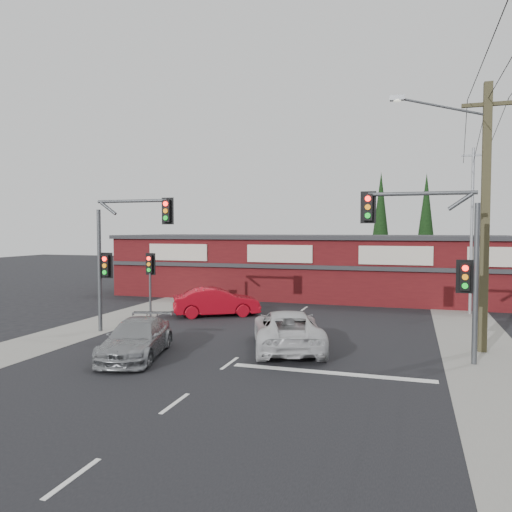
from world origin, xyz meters
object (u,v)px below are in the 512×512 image
(silver_suv, at_px, (136,339))
(shop_building, at_px, (308,265))
(red_sedan, at_px, (216,302))
(white_suv, at_px, (287,330))
(utility_pole, at_px, (481,208))

(silver_suv, height_order, shop_building, shop_building)
(silver_suv, relative_size, red_sedan, 1.01)
(silver_suv, distance_m, shop_building, 18.78)
(white_suv, height_order, red_sedan, red_sedan)
(silver_suv, relative_size, shop_building, 0.17)
(red_sedan, bearing_deg, white_suv, -167.69)
(shop_building, height_order, utility_pole, utility_pole)
(red_sedan, bearing_deg, utility_pole, -138.66)
(silver_suv, bearing_deg, shop_building, 68.35)
(shop_building, relative_size, utility_pole, 2.73)
(red_sedan, distance_m, shop_building, 10.20)
(red_sedan, xyz_separation_m, shop_building, (2.99, 9.66, 1.38))
(white_suv, relative_size, red_sedan, 1.18)
(silver_suv, relative_size, utility_pole, 0.46)
(silver_suv, bearing_deg, red_sedan, 79.14)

